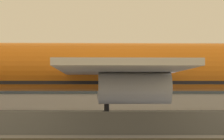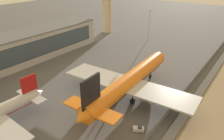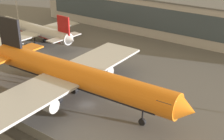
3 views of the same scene
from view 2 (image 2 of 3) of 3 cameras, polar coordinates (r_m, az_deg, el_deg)
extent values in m
plane|color=#565659|center=(83.95, 5.59, -6.03)|extent=(500.00, 500.00, 0.00)
cube|color=#474238|center=(77.56, 18.97, -10.14)|extent=(320.00, 3.00, 0.50)
cube|color=slate|center=(78.03, 15.91, -8.65)|extent=(280.00, 0.08, 2.30)
cylinder|color=slate|center=(78.03, 15.91, -8.65)|extent=(0.10, 0.10, 2.30)
cylinder|color=orange|center=(78.51, 4.87, -2.56)|extent=(50.77, 7.26, 5.64)
cone|color=orange|center=(100.90, 12.37, 3.40)|extent=(3.84, 5.48, 5.36)
cone|color=orange|center=(59.93, -8.10, -12.53)|extent=(3.83, 5.19, 5.08)
cube|color=#232D3D|center=(97.52, 11.60, 3.15)|extent=(3.26, 4.89, 1.69)
cube|color=black|center=(79.24, 4.83, -3.55)|extent=(43.15, 5.89, 1.02)
cube|color=#B7BABF|center=(82.82, -3.36, -1.50)|extent=(11.91, 24.64, 0.56)
cube|color=#B7BABF|center=(72.53, 12.31, -6.26)|extent=(11.91, 24.64, 0.56)
cylinder|color=#B7BABF|center=(83.71, -1.63, -2.57)|extent=(7.18, 3.33, 3.10)
cylinder|color=#B7BABF|center=(75.27, 11.25, -6.54)|extent=(7.18, 3.33, 3.10)
cube|color=black|center=(59.59, -5.51, -6.04)|extent=(7.61, 0.92, 9.60)
cube|color=orange|center=(64.90, -8.43, -8.81)|extent=(5.34, 9.07, 0.45)
cube|color=orange|center=(60.21, -1.93, -11.54)|extent=(5.34, 9.07, 0.45)
cylinder|color=black|center=(94.85, 10.02, -0.78)|extent=(0.40, 0.40, 3.30)
cylinder|color=black|center=(95.57, 9.94, -1.67)|extent=(1.60, 0.67, 1.58)
cylinder|color=black|center=(79.32, 1.62, -5.87)|extent=(0.45, 0.45, 3.30)
cylinder|color=black|center=(80.18, 1.61, -6.88)|extent=(1.86, 1.33, 1.82)
cylinder|color=black|center=(76.82, 5.39, -7.11)|extent=(0.45, 0.45, 3.30)
cylinder|color=black|center=(77.71, 5.34, -8.14)|extent=(1.86, 1.33, 1.82)
cone|color=silver|center=(78.40, -18.37, -5.56)|extent=(2.83, 3.78, 3.64)
cube|color=#B7BABF|center=(65.98, -26.62, -14.09)|extent=(8.84, 17.64, 0.40)
cube|color=#B21919|center=(75.10, -20.82, -3.83)|extent=(5.40, 0.78, 6.87)
cube|color=silver|center=(74.48, -19.09, -7.13)|extent=(3.93, 6.50, 0.32)
cube|color=silver|center=(79.33, -21.62, -5.47)|extent=(3.93, 6.50, 0.32)
cube|color=white|center=(66.23, 6.91, -15.05)|extent=(2.95, 3.57, 1.11)
cube|color=#283847|center=(65.73, 7.30, -14.53)|extent=(1.66, 1.60, 0.50)
cylinder|color=black|center=(67.04, 7.77, -14.97)|extent=(0.53, 0.72, 0.70)
cylinder|color=black|center=(66.00, 7.78, -15.73)|extent=(0.53, 0.72, 0.70)
cylinder|color=black|center=(66.98, 6.01, -14.90)|extent=(0.53, 0.72, 0.70)
cylinder|color=black|center=(65.94, 5.99, -15.66)|extent=(0.53, 0.72, 0.70)
cylinder|color=#C6B793|center=(161.95, -1.33, 15.37)|extent=(6.60, 6.60, 31.65)
cube|color=#B2B2B7|center=(113.87, -25.89, 3.96)|extent=(106.80, 16.69, 14.00)
cube|color=#3D4C5B|center=(106.62, -23.69, 3.46)|extent=(98.26, 0.16, 8.40)
cube|color=#5B5E63|center=(111.77, -26.59, 7.42)|extent=(107.40, 17.29, 0.50)
cylinder|color=#A8A8AD|center=(145.72, 9.63, 11.50)|extent=(0.36, 0.36, 19.55)
cube|color=#A8A8AD|center=(143.83, 9.91, 15.19)|extent=(3.20, 0.24, 0.24)
cube|color=silver|center=(142.82, 9.68, 15.01)|extent=(0.60, 0.40, 0.44)
cube|color=silver|center=(144.95, 10.12, 15.13)|extent=(0.60, 0.40, 0.44)
camera|label=1|loc=(74.68, 51.37, -17.50)|focal=85.00mm
camera|label=3|loc=(106.45, 44.59, 15.35)|focal=50.00mm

